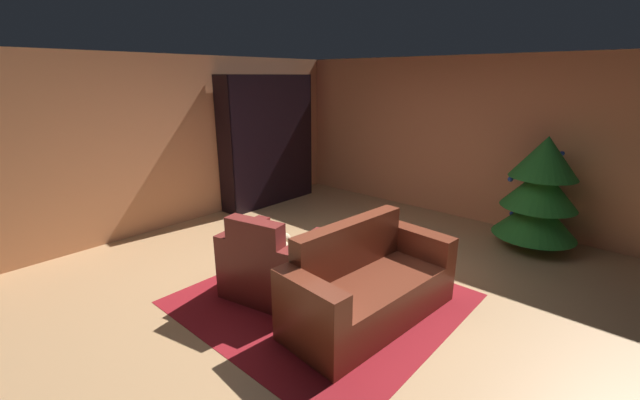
{
  "coord_description": "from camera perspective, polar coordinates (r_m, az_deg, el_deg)",
  "views": [
    {
      "loc": [
        2.65,
        -3.05,
        2.24
      ],
      "look_at": [
        -0.1,
        0.04,
        0.96
      ],
      "focal_mm": 22.54,
      "sensor_mm": 36.0,
      "label": 1
    }
  ],
  "objects": [
    {
      "name": "book_stack_on_table",
      "position": [
        4.2,
        1.21,
        -8.23
      ],
      "size": [
        0.22,
        0.18,
        0.06
      ],
      "color": "#3A8648",
      "rests_on": "coffee_table"
    },
    {
      "name": "area_rug",
      "position": [
        4.34,
        0.33,
        -13.8
      ],
      "size": [
        2.54,
        2.46,
        0.01
      ],
      "primitive_type": "cube",
      "color": "maroon",
      "rests_on": "ground"
    },
    {
      "name": "armchair_red",
      "position": [
        4.29,
        -6.79,
        -9.34
      ],
      "size": [
        1.08,
        0.93,
        0.92
      ],
      "color": "maroon",
      "rests_on": "ground"
    },
    {
      "name": "bookshelf_unit",
      "position": [
        7.32,
        -6.66,
        8.58
      ],
      "size": [
        0.4,
        1.85,
        2.26
      ],
      "color": "black",
      "rests_on": "ground"
    },
    {
      "name": "bottle_on_table",
      "position": [
        3.97,
        0.59,
        -8.31
      ],
      "size": [
        0.08,
        0.08,
        0.31
      ],
      "color": "navy",
      "rests_on": "coffee_table"
    },
    {
      "name": "wall_back",
      "position": [
        6.88,
        18.81,
        8.24
      ],
      "size": [
        6.11,
        0.06,
        2.54
      ],
      "primitive_type": "cube",
      "color": "tan",
      "rests_on": "ground"
    },
    {
      "name": "coffee_table",
      "position": [
        4.2,
        1.34,
        -9.23
      ],
      "size": [
        0.67,
        0.67,
        0.41
      ],
      "color": "black",
      "rests_on": "ground"
    },
    {
      "name": "couch_red",
      "position": [
        3.94,
        6.78,
        -12.16
      ],
      "size": [
        0.9,
        1.82,
        0.91
      ],
      "color": "brown",
      "rests_on": "ground"
    },
    {
      "name": "ground_plane",
      "position": [
        4.62,
        0.61,
        -11.78
      ],
      "size": [
        7.67,
        7.67,
        0.0
      ],
      "primitive_type": "plane",
      "color": "tan"
    },
    {
      "name": "wall_left",
      "position": [
        6.52,
        -20.03,
        7.66
      ],
      "size": [
        0.06,
        6.51,
        2.54
      ],
      "primitive_type": "cube",
      "color": "tan",
      "rests_on": "ground"
    },
    {
      "name": "decorated_tree",
      "position": [
        5.99,
        28.75,
        1.0
      ],
      "size": [
        1.05,
        1.05,
        1.52
      ],
      "color": "brown",
      "rests_on": "ground"
    }
  ]
}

